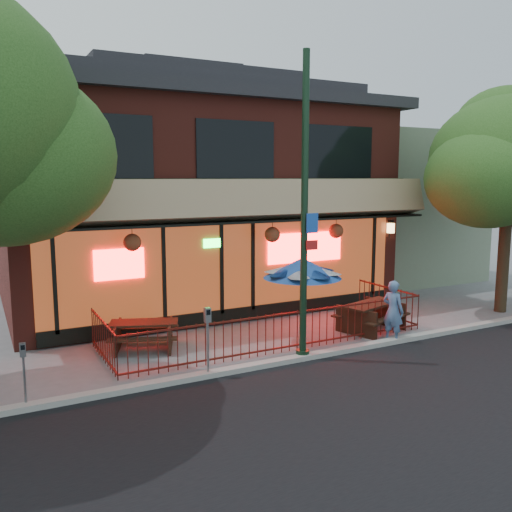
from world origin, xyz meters
The scene contains 14 objects.
ground centered at (0.00, 0.00, 0.00)m, with size 80.00×80.00×0.00m, color gray.
asphalt_street centered at (0.00, -6.00, 0.00)m, with size 80.00×11.00×0.00m, color black.
curb centered at (0.00, -0.50, 0.06)m, with size 80.00×0.25×0.12m, color #999993.
restaurant_building centered at (0.00, 7.11, 4.13)m, with size 12.96×9.49×8.05m.
neighbor_building centered at (9.00, 7.70, 3.00)m, with size 6.00×7.00×6.00m, color gray.
patio_fence centered at (0.00, 0.50, 0.63)m, with size 8.44×2.62×1.00m.
street_light centered at (0.00, -0.40, 3.15)m, with size 0.43×0.32×7.00m.
street_tree_right centered at (8.04, 0.59, 4.96)m, with size 4.80×4.80×7.02m.
picnic_table_left centered at (-3.12, 1.98, 0.46)m, with size 1.99×1.77×0.71m.
picnic_table_right centered at (2.94, 0.70, 0.51)m, with size 2.14×1.86×0.78m.
patio_umbrella centered at (0.67, 0.70, 1.95)m, with size 2.00×1.99×2.28m.
pedestrian centered at (2.78, -0.35, 0.81)m, with size 0.59×0.39×1.61m, color #4E6E9D.
parking_meter_near centered at (-2.43, -0.48, 1.03)m, with size 0.13×0.12×1.51m.
parking_meter_far centered at (-6.03, -0.40, 0.85)m, with size 0.12×0.10×1.25m.
Camera 1 is at (-6.66, -10.77, 4.24)m, focal length 38.00 mm.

